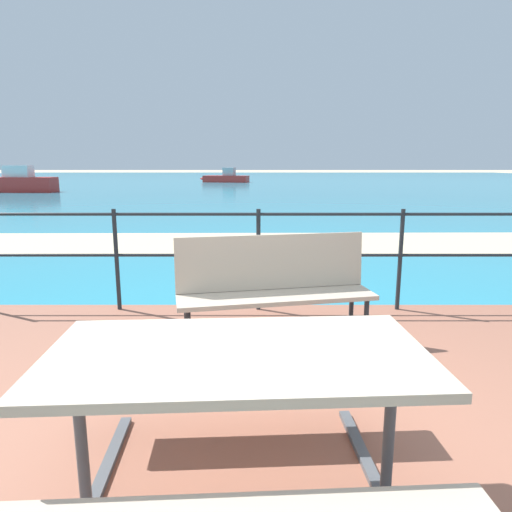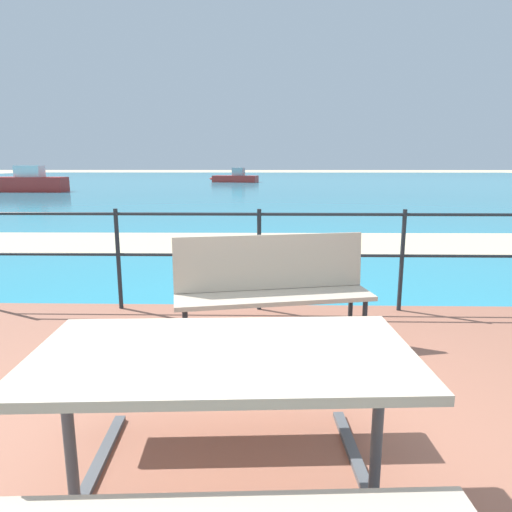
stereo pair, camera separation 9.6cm
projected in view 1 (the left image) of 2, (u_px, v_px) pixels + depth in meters
ground_plane at (261, 466)px, 2.39m from camera, size 240.00×240.00×0.00m
patio_paving at (261, 461)px, 2.38m from camera, size 6.40×5.20×0.06m
sea_water at (257, 181)px, 41.57m from camera, size 90.00×90.00×0.01m
beach_strip at (258, 243)px, 9.15m from camera, size 54.02×3.13×0.01m
picnic_table at (238, 388)px, 1.88m from camera, size 1.64×1.57×0.76m
park_bench at (275, 282)px, 3.67m from camera, size 1.64×0.72×0.94m
railing_fence at (259, 247)px, 4.64m from camera, size 5.94×0.04×1.07m
boat_near at (13, 183)px, 25.45m from camera, size 5.21×1.29×1.49m
boat_mid at (226, 178)px, 39.41m from camera, size 4.49×2.22×1.27m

